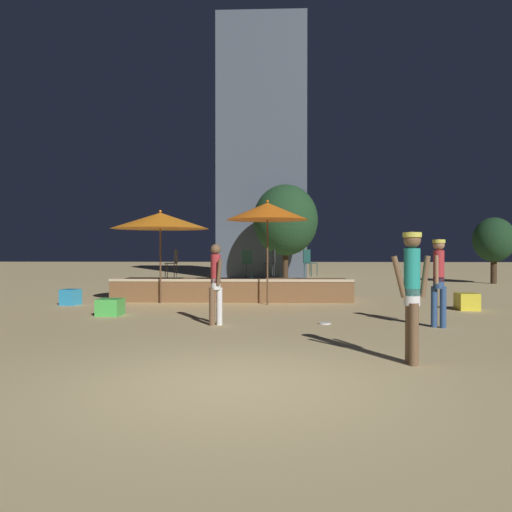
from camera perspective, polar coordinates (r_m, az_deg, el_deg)
ground_plane at (r=6.17m, az=-2.51°, el=-14.50°), size 120.00×120.00×0.00m
wooden_deck at (r=16.33m, az=-2.59°, el=-3.83°), size 7.50×2.26×0.72m
patio_umbrella_0 at (r=14.65m, az=1.32°, el=5.12°), size 2.41×2.41×3.08m
patio_umbrella_1 at (r=15.39m, az=-10.88°, el=3.97°), size 2.94×2.94×2.82m
cube_seat_1 at (r=14.57m, az=22.97°, el=-4.82°), size 0.54×0.54×0.45m
cube_seat_2 at (r=12.86m, az=-16.33°, el=-5.62°), size 0.60×0.60×0.41m
cube_seat_3 at (r=15.62m, az=-20.44°, el=-4.42°), size 0.56×0.56×0.46m
person_0 at (r=10.72m, az=-4.62°, el=-2.86°), size 0.32×0.45×1.74m
person_2 at (r=11.03m, az=20.15°, el=-2.22°), size 0.33×0.46×1.84m
person_3 at (r=7.38m, az=17.40°, el=-3.43°), size 0.56×0.31×1.88m
bistro_chair_0 at (r=16.55m, az=-9.41°, el=-0.50°), size 0.46×0.45×0.90m
bistro_chair_1 at (r=16.88m, az=1.79°, el=-0.47°), size 0.42×0.41×0.90m
bistro_chair_2 at (r=15.88m, az=-0.94°, el=-0.54°), size 0.43×0.43×0.90m
bistro_chair_3 at (r=16.77m, az=6.03°, el=-0.48°), size 0.48×0.48×0.90m
frisbee_disc at (r=11.04m, az=7.84°, el=-7.62°), size 0.27×0.27×0.03m
background_tree_0 at (r=26.31m, az=25.54°, el=1.66°), size 1.93×1.93×3.16m
background_tree_1 at (r=25.44m, az=3.38°, el=4.10°), size 3.28×3.28×4.93m
distant_building at (r=30.54m, az=0.70°, el=11.86°), size 5.13×4.08×15.03m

